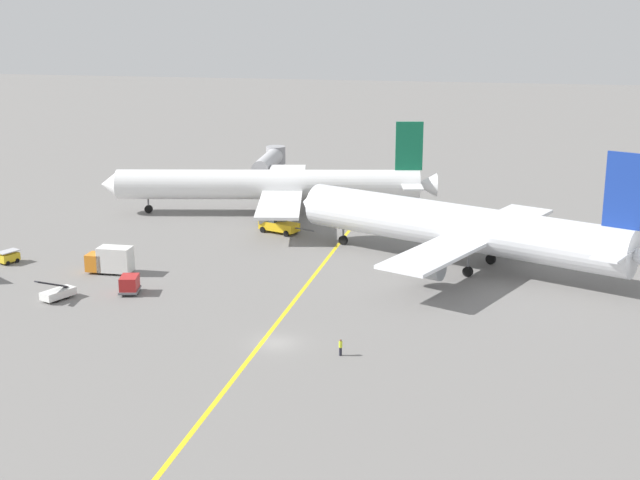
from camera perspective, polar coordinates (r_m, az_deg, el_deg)
ground_plane at (r=91.63m, az=-2.81°, el=-6.61°), size 600.00×600.00×0.00m
taxiway_stripe at (r=100.98m, az=-2.10°, el=-4.49°), size 3.84×119.97×0.01m
airliner_at_gate_left at (r=145.13m, az=-3.12°, el=3.54°), size 54.48×41.60×15.07m
airliner_being_pushed at (r=116.99m, az=9.04°, el=0.78°), size 48.26×37.62×17.16m
pushback_tug at (r=133.57m, az=-2.70°, el=0.98°), size 9.05×4.73×2.87m
gse_catering_truck_tall at (r=116.72m, az=-13.30°, el=-1.26°), size 5.85×2.41×3.50m
gse_baggage_cart_near_cluster at (r=125.17m, az=-19.34°, el=-1.03°), size 2.51×3.13×1.71m
gse_belt_loader_portside at (r=108.41m, az=-16.48°, el=-3.27°), size 3.28×5.00×3.02m
gse_container_dolly_flat at (r=108.46m, az=-12.13°, el=-2.77°), size 2.82×3.59×2.15m
ground_crew_wing_walker_right at (r=88.15m, az=1.33°, el=-6.88°), size 0.36×0.50×1.72m
jet_bridge at (r=172.80m, az=-3.22°, el=5.13°), size 4.48×18.01×5.57m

